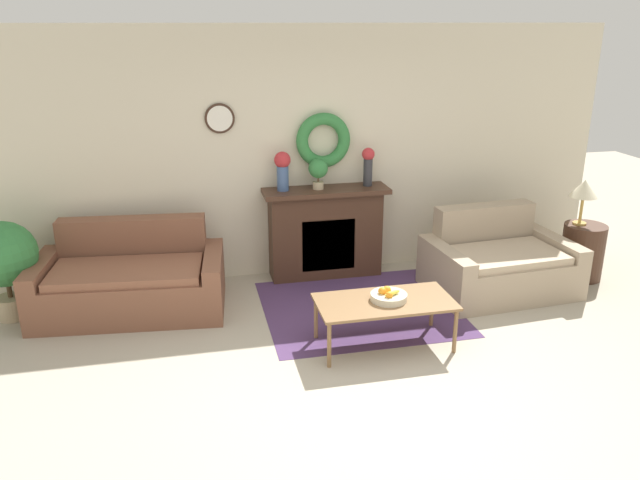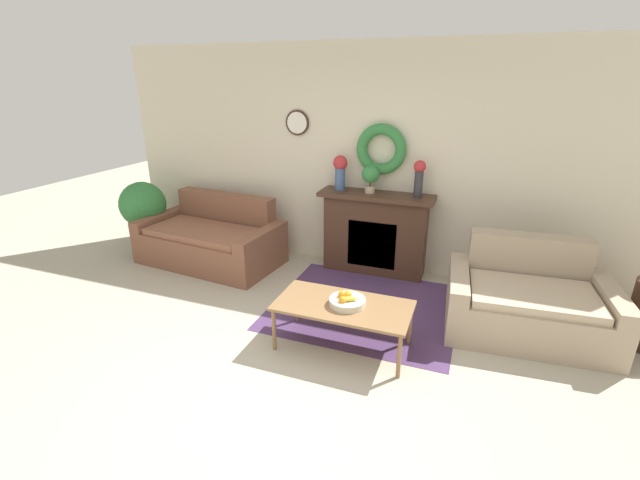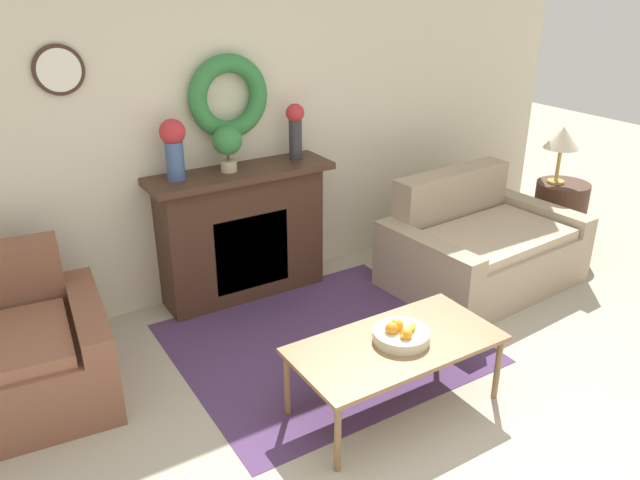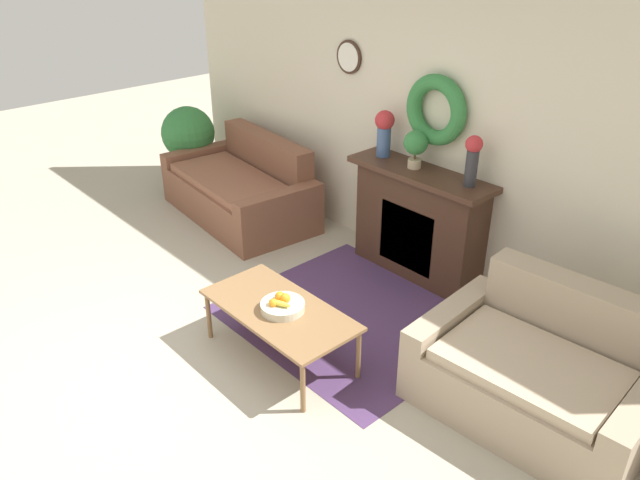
% 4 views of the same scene
% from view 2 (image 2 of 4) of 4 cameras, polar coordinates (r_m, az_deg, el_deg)
% --- Properties ---
extents(ground_plane, '(16.00, 16.00, 0.00)m').
position_cam_2_polar(ground_plane, '(3.52, -5.53, -19.82)').
color(ground_plane, '#ADA38E').
extents(floor_rug, '(1.89, 1.70, 0.01)m').
position_cam_2_polar(floor_rug, '(4.65, 5.93, -8.78)').
color(floor_rug, '#4C335B').
rests_on(floor_rug, ground_plane).
extents(wall_back, '(6.80, 0.19, 2.70)m').
position_cam_2_polar(wall_back, '(5.30, 6.93, 10.51)').
color(wall_back, beige).
rests_on(wall_back, ground_plane).
extents(fireplace, '(1.36, 0.41, 1.01)m').
position_cam_2_polar(fireplace, '(5.29, 7.34, 0.98)').
color(fireplace, '#42281C').
rests_on(fireplace, ground_plane).
extents(couch_left, '(1.89, 1.14, 0.85)m').
position_cam_2_polar(couch_left, '(5.79, -14.19, 0.03)').
color(couch_left, brown).
rests_on(couch_left, ground_plane).
extents(loveseat_right, '(1.53, 1.09, 0.84)m').
position_cam_2_polar(loveseat_right, '(4.57, 25.95, -7.40)').
color(loveseat_right, tan).
rests_on(loveseat_right, ground_plane).
extents(coffee_table, '(1.19, 0.60, 0.43)m').
position_cam_2_polar(coffee_table, '(3.81, 3.11, -9.03)').
color(coffee_table, olive).
rests_on(coffee_table, ground_plane).
extents(fruit_bowl, '(0.32, 0.32, 0.12)m').
position_cam_2_polar(fruit_bowl, '(3.77, 3.59, -8.07)').
color(fruit_bowl, beige).
rests_on(fruit_bowl, coffee_table).
extents(vase_on_mantel_left, '(0.17, 0.17, 0.42)m').
position_cam_2_polar(vase_on_mantel_left, '(5.22, 2.71, 9.32)').
color(vase_on_mantel_left, '#3D5684').
rests_on(vase_on_mantel_left, fireplace).
extents(vase_on_mantel_right, '(0.14, 0.14, 0.42)m').
position_cam_2_polar(vase_on_mantel_right, '(5.02, 13.08, 8.35)').
color(vase_on_mantel_right, '#2D2D33').
rests_on(vase_on_mantel_right, fireplace).
extents(potted_plant_on_mantel, '(0.21, 0.21, 0.33)m').
position_cam_2_polar(potted_plant_on_mantel, '(5.10, 6.74, 8.51)').
color(potted_plant_on_mantel, tan).
rests_on(potted_plant_on_mantel, fireplace).
extents(potted_plant_floor_by_couch, '(0.62, 0.62, 0.96)m').
position_cam_2_polar(potted_plant_floor_by_couch, '(6.42, -22.51, 4.08)').
color(potted_plant_floor_by_couch, tan).
rests_on(potted_plant_floor_by_couch, ground_plane).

